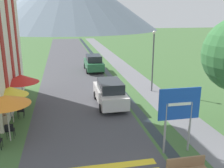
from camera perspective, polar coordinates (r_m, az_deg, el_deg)
The scene contains 15 objects.
ground_plane at distance 26.66m, azimuth -3.32°, elevation 2.07°, with size 160.00×160.00×0.00m, color #3D6033.
road at distance 36.21m, azimuth -9.53°, elevation 5.58°, with size 6.40×60.00×0.01m.
footpath at distance 36.91m, azimuth 0.01°, elevation 5.99°, with size 2.20×60.00×0.01m.
drainage_channel at distance 36.51m, azimuth -3.70°, elevation 5.84°, with size 0.60×60.00×0.00m.
road_sign at distance 11.78m, azimuth 15.07°, elevation -5.74°, with size 2.00×0.11×3.17m.
parked_car_near at distance 17.76m, azimuth -0.49°, elevation -1.97°, with size 1.90×4.54×1.82m.
parked_car_far at distance 28.53m, azimuth -4.24°, elevation 4.85°, with size 1.95×4.46×1.82m.
cafe_chair_near_left at distance 14.27m, azimuth -22.29°, elevation -9.58°, with size 0.40×0.40×0.85m.
cafe_chair_far_left at distance 16.68m, azimuth -20.18°, elevation -5.66°, with size 0.40×0.40×0.85m.
cafe_umbrella_front_orange at distance 13.39m, azimuth -23.15°, elevation -3.34°, with size 2.42×2.42×2.49m.
cafe_umbrella_middle_yellow at distance 15.74m, azimuth -22.25°, elevation -1.49°, with size 2.06×2.06×2.24m.
cafe_umbrella_rear_red at distance 17.80m, azimuth -20.06°, elevation 1.18°, with size 2.34×2.34×2.41m.
person_seated_near at distance 15.05m, azimuth -23.35°, elevation -7.76°, with size 0.32×0.32×1.19m.
person_standing_terrace at distance 16.69m, azimuth -22.87°, elevation -3.94°, with size 0.32×0.32×1.82m.
streetlamp at distance 20.77m, azimuth 9.38°, elevation 6.33°, with size 0.28×0.28×5.02m.
Camera 1 is at (-3.59, -5.63, 6.37)m, focal length 40.00 mm.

